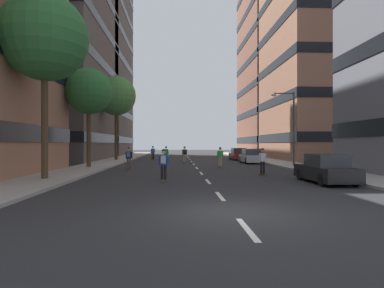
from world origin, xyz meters
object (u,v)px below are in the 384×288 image
object	(u,v)px
parked_car_near	(251,157)
skater_2	(185,153)
parked_car_far	(326,170)
skater_6	(164,163)
skater_1	(263,160)
skater_3	(166,153)
skater_4	(153,152)
street_tree_mid	(116,96)
street_tree_far	(89,92)
streetlamp_right	(290,120)
skater_5	(220,156)
parked_car_mid	(238,154)
skater_0	(129,157)
street_tree_near	(45,38)

from	to	relation	value
parked_car_near	skater_2	world-z (taller)	skater_2
parked_car_near	parked_car_far	world-z (taller)	same
parked_car_near	skater_6	bearing A→B (deg)	-117.88
skater_6	skater_1	bearing A→B (deg)	27.74
skater_3	skater_4	xyz separation A→B (m)	(-1.83, 4.46, 0.03)
skater_2	skater_4	size ratio (longest dim) A/B	1.00
street_tree_mid	street_tree_far	xyz separation A→B (m)	(-0.00, -12.29, -1.43)
street_tree_far	skater_3	bearing A→B (deg)	57.83
street_tree_mid	skater_6	xyz separation A→B (m)	(6.60, -21.92, -6.82)
parked_car_near	streetlamp_right	xyz separation A→B (m)	(2.19, -5.55, 3.44)
parked_car_near	skater_3	size ratio (longest dim) A/B	2.47
skater_2	skater_5	bearing A→B (deg)	-67.49
parked_car_near	skater_2	distance (m)	7.18
parked_car_mid	skater_0	xyz separation A→B (m)	(-11.65, -15.04, 0.32)
parked_car_far	skater_2	bearing A→B (deg)	110.15
skater_1	skater_4	world-z (taller)	same
parked_car_mid	skater_5	world-z (taller)	skater_5
skater_1	skater_6	size ratio (longest dim) A/B	1.00
parked_car_far	skater_5	xyz separation A→B (m)	(-4.01, 11.85, 0.29)
skater_0	skater_4	xyz separation A→B (m)	(0.78, 15.54, 0.00)
parked_car_near	skater_4	xyz separation A→B (m)	(-10.87, 7.62, 0.32)
skater_1	skater_6	xyz separation A→B (m)	(-6.39, -3.36, 0.03)
parked_car_mid	skater_1	distance (m)	20.06
streetlamp_right	skater_1	world-z (taller)	streetlamp_right
skater_2	skater_6	bearing A→B (deg)	-95.09
parked_car_far	skater_2	world-z (taller)	skater_2
skater_4	streetlamp_right	bearing A→B (deg)	-45.23
street_tree_mid	skater_2	size ratio (longest dim) A/B	5.68
skater_3	skater_4	bearing A→B (deg)	112.28
skater_4	skater_3	bearing A→B (deg)	-67.72
parked_car_near	street_tree_near	xyz separation A→B (m)	(-15.16, -15.70, 7.23)
skater_2	skater_3	size ratio (longest dim) A/B	1.00
skater_0	skater_5	world-z (taller)	same
parked_car_far	street_tree_near	size ratio (longest dim) A/B	0.43
street_tree_far	skater_1	xyz separation A→B (m)	(12.99, -6.27, -5.42)
parked_car_mid	street_tree_near	world-z (taller)	street_tree_near
streetlamp_right	skater_6	distance (m)	15.44
skater_3	street_tree_mid	bearing A→B (deg)	157.22
skater_4	skater_1	bearing A→B (deg)	-66.94
skater_0	parked_car_mid	bearing A→B (deg)	52.23
skater_5	skater_6	world-z (taller)	same
street_tree_near	skater_1	size ratio (longest dim) A/B	5.74
street_tree_far	skater_3	world-z (taller)	street_tree_far
skater_5	street_tree_near	bearing A→B (deg)	-137.52
parked_car_mid	skater_6	distance (m)	24.83
parked_car_mid	skater_5	distance (m)	13.23
skater_0	skater_5	xyz separation A→B (m)	(7.65, 2.44, -0.03)
street_tree_far	skater_4	xyz separation A→B (m)	(4.29, 14.17, -5.39)
skater_4	skater_5	xyz separation A→B (m)	(6.87, -13.11, -0.03)
street_tree_far	streetlamp_right	distance (m)	17.53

